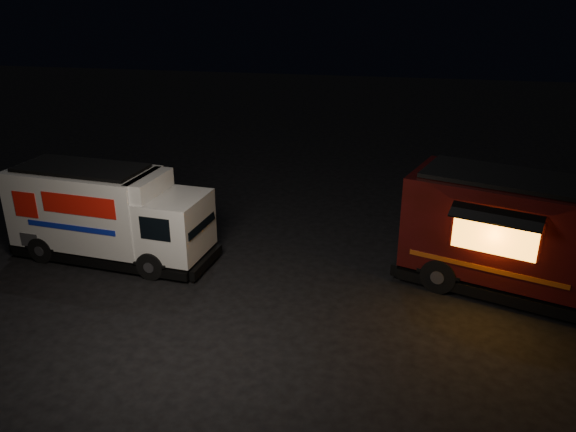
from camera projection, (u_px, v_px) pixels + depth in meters
The scene contains 3 objects.
ground at pixel (244, 283), 15.56m from camera, with size 80.00×80.00×0.00m, color black.
white_truck at pixel (111, 214), 16.60m from camera, with size 6.18×2.11×2.80m, color silver, non-canonical shape.
red_truck at pixel (534, 239), 14.52m from camera, with size 6.80×2.50×3.16m, color #390A0B, non-canonical shape.
Camera 1 is at (3.97, -13.17, 7.62)m, focal length 35.00 mm.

